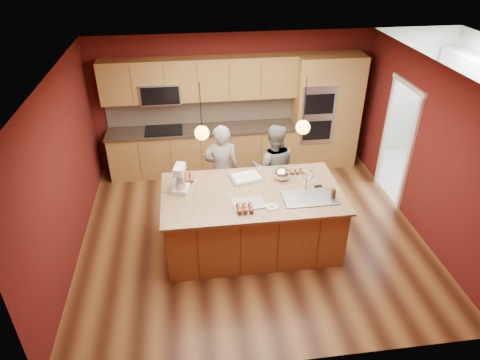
{
  "coord_description": "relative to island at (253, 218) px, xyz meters",
  "views": [
    {
      "loc": [
        -0.94,
        -5.59,
        4.45
      ],
      "look_at": [
        -0.2,
        -0.1,
        1.09
      ],
      "focal_mm": 32.0,
      "sensor_mm": 36.0,
      "label": 1
    }
  ],
  "objects": [
    {
      "name": "person_left",
      "position": [
        -0.38,
        1.01,
        0.32
      ],
      "size": [
        0.61,
        0.41,
        1.65
      ],
      "primitive_type": "imported",
      "rotation": [
        0.0,
        0.0,
        3.11
      ],
      "color": "black",
      "rests_on": "floor"
    },
    {
      "name": "wall_left",
      "position": [
        -2.71,
        0.32,
        0.85
      ],
      "size": [
        0.0,
        5.0,
        5.0
      ],
      "primitive_type": "plane",
      "rotation": [
        1.57,
        0.0,
        1.57
      ],
      "color": "#521413",
      "rests_on": "ground"
    },
    {
      "name": "cooling_rack",
      "position": [
        -0.11,
        -0.3,
        0.49
      ],
      "size": [
        0.49,
        0.38,
        0.02
      ],
      "primitive_type": "cube",
      "rotation": [
        0.0,
        0.0,
        0.11
      ],
      "color": "#B0B2B8",
      "rests_on": "island"
    },
    {
      "name": "floor",
      "position": [
        0.04,
        0.32,
        -0.5
      ],
      "size": [
        5.5,
        5.5,
        0.0
      ],
      "primitive_type": "plane",
      "color": "#412113",
      "rests_on": "ground"
    },
    {
      "name": "mixing_bowl",
      "position": [
        0.5,
        0.31,
        0.58
      ],
      "size": [
        0.25,
        0.25,
        0.21
      ],
      "primitive_type": "ellipsoid",
      "color": "silver",
      "rests_on": "island"
    },
    {
      "name": "wall_back",
      "position": [
        0.04,
        2.82,
        0.85
      ],
      "size": [
        5.5,
        0.0,
        5.5
      ],
      "primitive_type": "plane",
      "rotation": [
        1.57,
        0.0,
        0.0
      ],
      "color": "#521413",
      "rests_on": "ground"
    },
    {
      "name": "pendant_right",
      "position": [
        0.69,
        0.0,
        1.5
      ],
      "size": [
        0.2,
        0.2,
        0.8
      ],
      "color": "black",
      "rests_on": "ceiling"
    },
    {
      "name": "person_right",
      "position": [
        0.52,
        1.01,
        0.3
      ],
      "size": [
        0.88,
        0.74,
        1.6
      ],
      "primitive_type": "imported",
      "rotation": [
        0.0,
        0.0,
        2.96
      ],
      "color": "gray",
      "rests_on": "floor"
    },
    {
      "name": "phone",
      "position": [
        1.01,
        0.03,
        0.49
      ],
      "size": [
        0.12,
        0.07,
        0.01
      ],
      "primitive_type": "cube",
      "rotation": [
        0.0,
        0.0,
        0.07
      ],
      "color": "black",
      "rests_on": "island"
    },
    {
      "name": "sheet_cake",
      "position": [
        -0.04,
        0.4,
        0.51
      ],
      "size": [
        0.56,
        0.47,
        0.05
      ],
      "rotation": [
        0.0,
        0.0,
        0.23
      ],
      "color": "silver",
      "rests_on": "island"
    },
    {
      "name": "wall_front",
      "position": [
        0.04,
        -2.18,
        0.85
      ],
      "size": [
        5.5,
        0.0,
        5.5
      ],
      "primitive_type": "plane",
      "rotation": [
        -1.57,
        0.0,
        0.0
      ],
      "color": "#521413",
      "rests_on": "ground"
    },
    {
      "name": "cupcakes_rack",
      "position": [
        -0.19,
        -0.45,
        0.54
      ],
      "size": [
        0.24,
        0.24,
        0.07
      ],
      "primitive_type": null,
      "color": "#C77843",
      "rests_on": "island"
    },
    {
      "name": "wall_right",
      "position": [
        2.79,
        0.32,
        0.85
      ],
      "size": [
        0.0,
        5.0,
        5.0
      ],
      "primitive_type": "plane",
      "rotation": [
        1.57,
        0.0,
        -1.57
      ],
      "color": "#521413",
      "rests_on": "ground"
    },
    {
      "name": "dryer",
      "position": [
        4.25,
        1.9,
        -0.04
      ],
      "size": [
        0.58,
        0.6,
        0.93
      ],
      "primitive_type": "cube",
      "rotation": [
        0.0,
        0.0,
        0.01
      ],
      "color": "white",
      "rests_on": "floor"
    },
    {
      "name": "stand_mixer",
      "position": [
        -1.06,
        0.2,
        0.66
      ],
      "size": [
        0.27,
        0.34,
        0.41
      ],
      "rotation": [
        0.0,
        0.0,
        -0.24
      ],
      "color": "white",
      "rests_on": "island"
    },
    {
      "name": "cupcakes_left",
      "position": [
        -0.97,
        0.52,
        0.52
      ],
      "size": [
        0.23,
        0.3,
        0.07
      ],
      "primitive_type": null,
      "color": "#C77843",
      "rests_on": "island"
    },
    {
      "name": "pendant_left",
      "position": [
        -0.72,
        0.0,
        1.5
      ],
      "size": [
        0.2,
        0.2,
        0.8
      ],
      "color": "black",
      "rests_on": "ceiling"
    },
    {
      "name": "island",
      "position": [
        0.0,
        0.0,
        0.0
      ],
      "size": [
        2.69,
        1.5,
        1.37
      ],
      "color": "olive",
      "rests_on": "floor"
    },
    {
      "name": "tumbler",
      "position": [
        1.13,
        -0.31,
        0.56
      ],
      "size": [
        0.07,
        0.07,
        0.14
      ],
      "primitive_type": "cylinder",
      "color": "#311F0F",
      "rests_on": "island"
    },
    {
      "name": "ceiling",
      "position": [
        0.04,
        0.32,
        2.2
      ],
      "size": [
        5.5,
        5.5,
        0.0
      ],
      "primitive_type": "plane",
      "rotation": [
        3.14,
        0.0,
        0.0
      ],
      "color": "white",
      "rests_on": "ground"
    },
    {
      "name": "oven_column",
      "position": [
        1.88,
        2.51,
        0.65
      ],
      "size": [
        1.3,
        0.62,
        2.3
      ],
      "color": "olive",
      "rests_on": "floor"
    },
    {
      "name": "plate",
      "position": [
        0.2,
        -0.42,
        0.49
      ],
      "size": [
        0.17,
        0.17,
        0.01
      ],
      "primitive_type": "cylinder",
      "color": "silver",
      "rests_on": "island"
    },
    {
      "name": "washer",
      "position": [
        4.22,
        1.23,
        -0.05
      ],
      "size": [
        0.61,
        0.62,
        0.91
      ],
      "primitive_type": "cube",
      "rotation": [
        0.0,
        0.0,
        0.08
      ],
      "color": "white",
      "rests_on": "floor"
    },
    {
      "name": "cupcakes_right",
      "position": [
        0.79,
        0.48,
        0.52
      ],
      "size": [
        0.26,
        0.17,
        0.08
      ],
      "primitive_type": null,
      "color": "#C77843",
      "rests_on": "island"
    },
    {
      "name": "doorway_trim",
      "position": [
        2.77,
        1.12,
        0.55
      ],
      "size": [
        0.08,
        1.11,
        2.2
      ],
      "primitive_type": null,
      "color": "white",
      "rests_on": "wall_right"
    },
    {
      "name": "cabinet_run",
      "position": [
        -0.64,
        2.56,
        0.48
      ],
      "size": [
        3.74,
        0.64,
        2.3
      ],
      "color": "olive",
      "rests_on": "floor"
    }
  ]
}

